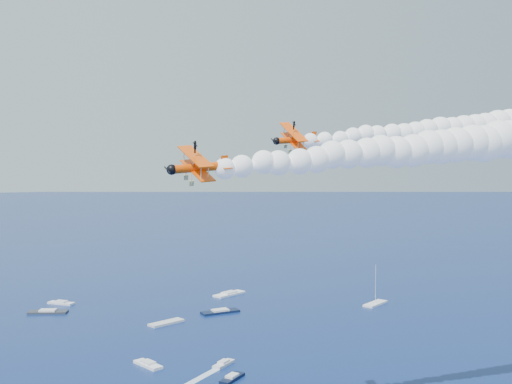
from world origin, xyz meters
name	(u,v)px	position (x,y,z in m)	size (l,w,h in m)	color
biplane_lead	(296,140)	(8.29, 41.32, 55.49)	(8.03, 9.01, 5.43)	#F94A05
biplane_trail	(199,167)	(-15.91, 16.02, 51.11)	(7.82, 8.77, 5.28)	#EF4B05
smoke_trail_lead	(428,131)	(34.66, 40.18, 57.47)	(52.67, 7.93, 9.87)	white
smoke_trail_trail	(382,152)	(10.45, 17.30, 53.09)	(52.65, 8.18, 9.87)	white
spectator_boats	(125,345)	(-10.28, 115.27, 0.35)	(213.96, 153.92, 0.70)	black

